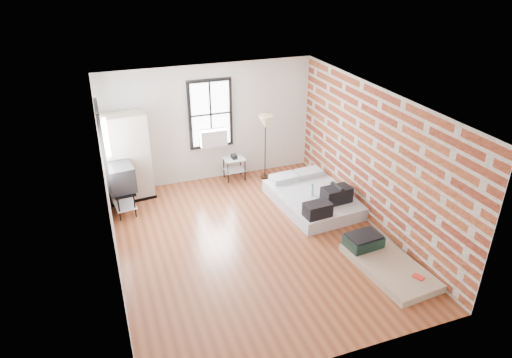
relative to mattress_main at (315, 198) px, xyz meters
name	(u,v)px	position (x,y,z in m)	size (l,w,h in m)	color
ground	(254,242)	(-1.75, -0.89, -0.19)	(6.00, 6.00, 0.00)	brown
room_shell	(259,151)	(-1.51, -0.53, 1.55)	(5.02, 6.02, 2.80)	silver
mattress_main	(315,198)	(0.00, 0.00, 0.00)	(1.71, 2.22, 0.67)	silver
mattress_bare	(383,260)	(0.17, -2.37, -0.07)	(1.07, 1.82, 0.38)	tan
wardrobe	(127,157)	(-3.75, 1.76, 0.80)	(1.05, 0.66, 1.98)	black
side_table	(234,163)	(-1.27, 1.83, 0.25)	(0.50, 0.41, 0.65)	black
floor_lamp	(265,125)	(-0.54, 1.66, 1.19)	(0.34, 0.34, 1.61)	#311D10
tv_stand	(121,179)	(-3.96, 1.13, 0.60)	(0.61, 0.82, 1.09)	black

